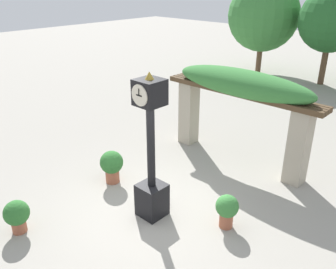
% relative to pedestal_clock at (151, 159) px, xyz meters
% --- Properties ---
extents(ground_plane, '(60.00, 60.00, 0.00)m').
position_rel_pedestal_clock_xyz_m(ground_plane, '(-0.11, 0.02, -1.35)').
color(ground_plane, gray).
extents(pedestal_clock, '(0.54, 0.55, 3.17)m').
position_rel_pedestal_clock_xyz_m(pedestal_clock, '(0.00, 0.00, 0.00)').
color(pedestal_clock, black).
rests_on(pedestal_clock, ground).
extents(pergola, '(4.55, 1.05, 2.59)m').
position_rel_pedestal_clock_xyz_m(pergola, '(-0.11, 3.39, 0.62)').
color(pergola, '#A89E89').
rests_on(pergola, ground).
extents(potted_plant_near_left, '(0.58, 0.58, 0.84)m').
position_rel_pedestal_clock_xyz_m(potted_plant_near_left, '(-1.69, 0.25, -0.86)').
color(potted_plant_near_left, '#9E563D').
rests_on(potted_plant_near_left, ground).
extents(potted_plant_near_right, '(0.48, 0.48, 0.74)m').
position_rel_pedestal_clock_xyz_m(potted_plant_near_right, '(1.41, 0.75, -0.91)').
color(potted_plant_near_right, '#9E563D').
rests_on(potted_plant_near_right, ground).
extents(potted_plant_far_left, '(0.51, 0.51, 0.71)m').
position_rel_pedestal_clock_xyz_m(potted_plant_far_left, '(-1.55, -2.26, -0.94)').
color(potted_plant_far_left, '#9E563D').
rests_on(potted_plant_far_left, ground).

